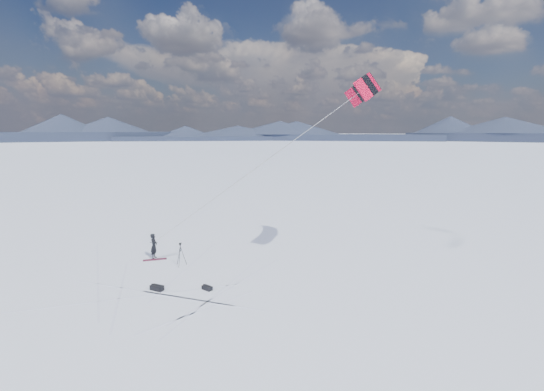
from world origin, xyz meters
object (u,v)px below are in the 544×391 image
(gear_bag_a, at_px, (157,288))
(gear_bag_b, at_px, (207,288))
(tripod, at_px, (180,251))
(snowkiter, at_px, (155,258))
(snowboard, at_px, (155,260))

(gear_bag_a, xyz_separation_m, gear_bag_b, (2.64, 0.82, -0.03))
(tripod, distance_m, gear_bag_a, 4.12)
(snowkiter, xyz_separation_m, tripod, (2.48, -0.80, 0.98))
(snowkiter, distance_m, tripod, 2.79)
(snowkiter, distance_m, gear_bag_b, 7.05)
(gear_bag_a, bearing_deg, snowkiter, 132.60)
(snowboard, relative_size, gear_bag_a, 1.98)
(snowkiter, relative_size, tripod, 1.14)
(gear_bag_b, bearing_deg, gear_bag_a, -139.65)
(snowboard, height_order, gear_bag_a, gear_bag_a)
(snowkiter, height_order, gear_bag_b, snowkiter)
(snowboard, distance_m, tripod, 2.53)
(snowkiter, height_order, gear_bag_a, snowkiter)
(tripod, bearing_deg, snowboard, 129.25)
(snowkiter, bearing_deg, gear_bag_b, -138.47)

